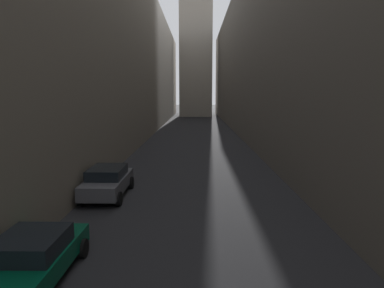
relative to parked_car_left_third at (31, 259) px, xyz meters
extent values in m
plane|color=#232326|center=(4.40, 30.55, -0.71)|extent=(264.00, 264.00, 0.00)
cube|color=#756B5B|center=(-7.11, 32.55, 8.75)|extent=(12.02, 108.00, 18.92)
cube|color=#60594F|center=(17.02, 32.55, 9.16)|extent=(14.23, 108.00, 19.75)
cube|color=#9E9384|center=(4.40, 74.35, 26.26)|extent=(7.61, 7.61, 53.94)
cube|color=#05472D|center=(0.00, -0.02, -0.13)|extent=(1.83, 4.47, 0.56)
cube|color=black|center=(0.00, 0.05, 0.41)|extent=(1.68, 1.99, 0.52)
cylinder|color=black|center=(-0.91, 1.50, -0.41)|extent=(0.22, 0.61, 0.61)
cylinder|color=black|center=(0.91, 1.50, -0.41)|extent=(0.22, 0.61, 0.61)
cube|color=#4C4C51|center=(0.00, 8.17, -0.04)|extent=(1.83, 4.38, 0.68)
cube|color=black|center=(0.00, 8.18, 0.56)|extent=(1.68, 2.31, 0.51)
cylinder|color=black|center=(-0.92, 9.66, -0.38)|extent=(0.22, 0.67, 0.67)
cylinder|color=black|center=(0.92, 9.66, -0.38)|extent=(0.22, 0.67, 0.67)
cylinder|color=black|center=(-0.92, 6.69, -0.38)|extent=(0.22, 0.67, 0.67)
cylinder|color=black|center=(0.92, 6.69, -0.38)|extent=(0.22, 0.67, 0.67)
camera|label=1|loc=(4.57, -8.82, 4.52)|focal=31.87mm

